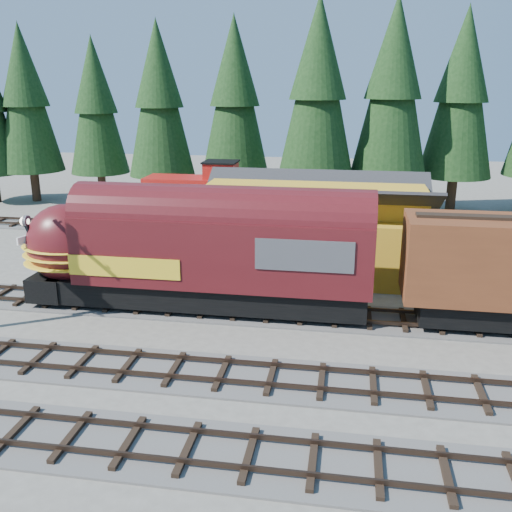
% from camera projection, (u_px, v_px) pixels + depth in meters
% --- Properties ---
extents(ground, '(120.00, 120.00, 0.00)m').
position_uv_depth(ground, '(293.00, 356.00, 22.24)').
color(ground, '#6B665B').
rests_on(ground, ground).
extents(track_spur, '(32.00, 3.20, 0.33)m').
position_uv_depth(track_spur, '(179.00, 230.00, 40.74)').
color(track_spur, '#4C4947').
rests_on(track_spur, ground).
extents(depot, '(12.80, 7.00, 5.30)m').
position_uv_depth(depot, '(313.00, 220.00, 31.26)').
color(depot, gold).
rests_on(depot, ground).
extents(conifer_backdrop, '(78.56, 22.52, 14.56)m').
position_uv_depth(conifer_backdrop, '(451.00, 96.00, 41.01)').
color(conifer_backdrop, black).
rests_on(conifer_backdrop, ground).
extents(locomotive, '(16.48, 3.27, 4.48)m').
position_uv_depth(locomotive, '(186.00, 256.00, 26.07)').
color(locomotive, black).
rests_on(locomotive, ground).
extents(caboose, '(8.88, 2.57, 4.62)m').
position_uv_depth(caboose, '(210.00, 200.00, 39.72)').
color(caboose, black).
rests_on(caboose, ground).
extents(pickup_truck_a, '(5.95, 3.49, 1.55)m').
position_uv_depth(pickup_truck_a, '(161.00, 261.00, 31.38)').
color(pickup_truck_a, black).
rests_on(pickup_truck_a, ground).
extents(pickup_truck_b, '(6.22, 4.61, 1.68)m').
position_uv_depth(pickup_truck_b, '(107.00, 246.00, 33.97)').
color(pickup_truck_b, '#A6A9AE').
rests_on(pickup_truck_b, ground).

